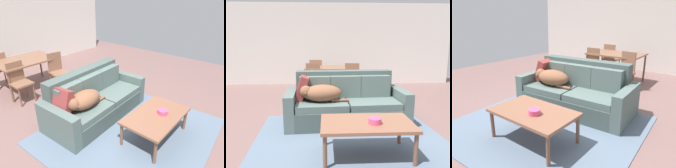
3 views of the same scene
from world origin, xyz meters
TOP-DOWN VIEW (x-y plane):
  - ground_plane at (0.00, 0.00)m, footprint 10.00×10.00m
  - back_partition at (0.00, 4.00)m, footprint 8.00×0.12m
  - area_rug at (0.08, -0.76)m, footprint 2.99×2.76m
  - couch at (0.07, 0.12)m, footprint 2.16×1.05m
  - dog_on_left_cushion at (-0.38, -0.07)m, footprint 0.83×0.43m
  - throw_pillow_by_left_arm at (-0.72, 0.12)m, footprint 0.31×0.47m
  - coffee_table at (0.23, -1.17)m, footprint 1.16×0.71m
  - bowl_on_coffee_table at (0.31, -1.23)m, footprint 0.16×0.16m
  - dining_table at (-0.15, 2.31)m, footprint 1.38×0.98m
  - dining_chair_near_left at (-0.61, 1.78)m, footprint 0.41×0.41m
  - dining_chair_near_right at (0.36, 1.73)m, footprint 0.45×0.45m
  - dining_chair_far_left at (-0.58, 2.91)m, footprint 0.42×0.42m

SIDE VIEW (x-z plane):
  - ground_plane at x=0.00m, z-range 0.00..0.00m
  - area_rug at x=0.08m, z-range 0.00..0.01m
  - couch at x=0.07m, z-range -0.11..0.80m
  - coffee_table at x=0.23m, z-range 0.18..0.64m
  - bowl_on_coffee_table at x=0.31m, z-range 0.46..0.53m
  - dining_chair_near_right at x=0.36m, z-range 0.04..0.96m
  - dining_chair_near_left at x=-0.61m, z-range 0.05..0.97m
  - dining_chair_far_left at x=-0.58m, z-range 0.05..0.97m
  - dog_on_left_cushion at x=-0.38m, z-range 0.44..0.74m
  - throw_pillow_by_left_arm at x=-0.72m, z-range 0.41..0.87m
  - dining_table at x=-0.15m, z-range 0.32..1.09m
  - back_partition at x=0.00m, z-range 0.00..2.70m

